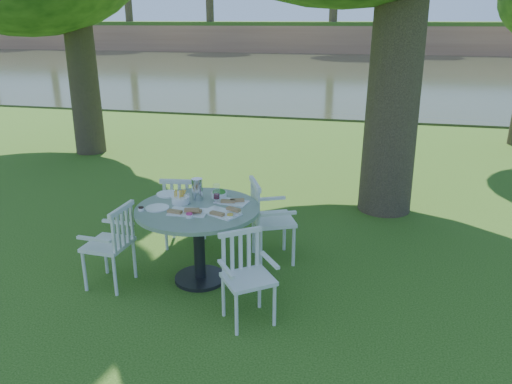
% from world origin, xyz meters
% --- Properties ---
extents(ground, '(140.00, 140.00, 0.00)m').
position_xyz_m(ground, '(0.00, 0.00, 0.00)').
color(ground, '#1E420D').
rests_on(ground, ground).
extents(table, '(1.30, 1.30, 0.85)m').
position_xyz_m(table, '(-0.48, -0.41, 0.67)').
color(table, black).
rests_on(table, ground).
extents(chair_ne, '(0.62, 0.64, 0.98)m').
position_xyz_m(chair_ne, '(0.10, 0.22, 0.57)').
color(chair_ne, white).
rests_on(chair_ne, ground).
extents(chair_nw, '(0.52, 0.50, 0.92)m').
position_xyz_m(chair_nw, '(-0.95, 0.32, 0.54)').
color(chair_nw, white).
rests_on(chair_nw, ground).
extents(chair_sw, '(0.45, 0.48, 0.90)m').
position_xyz_m(chair_sw, '(-1.29, -0.72, 0.53)').
color(chair_sw, white).
rests_on(chair_sw, ground).
extents(chair_se, '(0.59, 0.58, 0.86)m').
position_xyz_m(chair_se, '(0.17, -0.99, 0.50)').
color(chair_se, white).
rests_on(chair_se, ground).
extents(tableware, '(1.10, 0.76, 0.24)m').
position_xyz_m(tableware, '(-0.52, -0.30, 0.90)').
color(tableware, white).
rests_on(tableware, table).
extents(river, '(100.00, 28.00, 0.12)m').
position_xyz_m(river, '(0.00, 23.00, 0.00)').
color(river, '#2C321D').
rests_on(river, ground).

